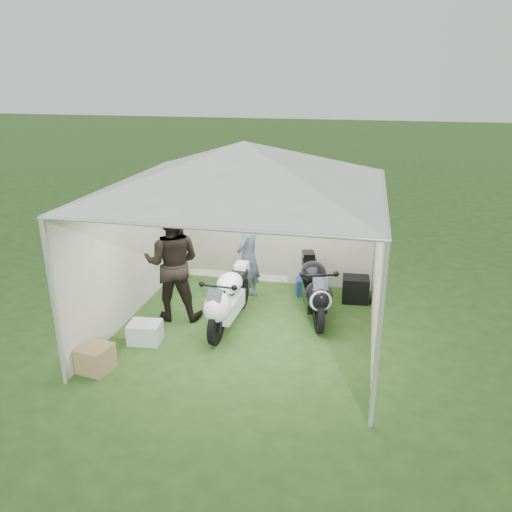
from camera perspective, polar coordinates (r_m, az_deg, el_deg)
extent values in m
plane|color=#27411A|center=(8.20, -1.21, -8.27)|extent=(80.00, 80.00, 0.00)
cylinder|color=silver|center=(6.82, -22.11, -5.23)|extent=(0.06, 0.06, 2.30)
cylinder|color=silver|center=(5.72, 13.83, -9.26)|extent=(0.06, 0.06, 2.30)
cylinder|color=silver|center=(10.13, -9.63, 4.08)|extent=(0.06, 0.06, 2.30)
cylinder|color=silver|center=(9.42, 13.61, 2.58)|extent=(0.06, 0.06, 2.30)
cube|color=beige|center=(9.57, 1.57, 3.43)|extent=(4.00, 0.02, 2.30)
cube|color=beige|center=(8.40, -14.64, 0.34)|extent=(0.02, 4.00, 2.30)
cube|color=beige|center=(7.53, 13.69, -1.89)|extent=(0.02, 4.00, 2.30)
pyramid|color=silver|center=(7.32, -1.36, 10.30)|extent=(5.66, 5.66, 0.70)
cube|color=#99A5B7|center=(9.82, -8.00, 7.88)|extent=(0.22, 0.02, 0.28)
cube|color=#99A5B7|center=(9.70, -6.04, 7.82)|extent=(0.22, 0.02, 0.28)
cube|color=#99A5B7|center=(9.60, -4.04, 7.74)|extent=(0.22, 0.01, 0.28)
cube|color=#99A5B7|center=(9.51, -2.00, 7.66)|extent=(0.22, 0.01, 0.28)
cube|color=#99A5B7|center=(9.88, -7.92, 6.18)|extent=(0.22, 0.02, 0.28)
cube|color=#99A5B7|center=(9.77, -5.98, 6.10)|extent=(0.22, 0.01, 0.28)
cube|color=#99A5B7|center=(9.67, -4.00, 6.01)|extent=(0.22, 0.02, 0.28)
cube|color=#99A5B7|center=(9.58, -1.97, 5.91)|extent=(0.22, 0.01, 0.28)
cylinder|color=#D8590C|center=(9.31, 2.80, 8.02)|extent=(3.20, 0.02, 0.02)
cylinder|color=black|center=(7.68, -4.61, -8.10)|extent=(0.12, 0.56, 0.55)
cylinder|color=black|center=(8.77, -1.75, -4.28)|extent=(0.17, 0.56, 0.55)
cube|color=white|center=(8.15, -3.19, -5.74)|extent=(0.36, 0.89, 0.28)
ellipsoid|color=white|center=(7.62, -4.43, -5.84)|extent=(0.44, 0.57, 0.46)
ellipsoid|color=white|center=(8.07, -3.03, -3.11)|extent=(0.43, 0.59, 0.32)
cube|color=black|center=(8.42, -2.24, -2.50)|extent=(0.27, 0.56, 0.13)
cube|color=white|center=(8.66, -1.64, -1.31)|extent=(0.22, 0.29, 0.17)
cube|color=black|center=(8.40, -2.41, -3.72)|extent=(0.12, 0.51, 0.09)
cube|color=#3F474C|center=(7.42, -4.77, -4.53)|extent=(0.23, 0.14, 0.19)
cylinder|color=black|center=(8.04, 7.19, -6.76)|extent=(0.23, 0.58, 0.57)
cylinder|color=black|center=(9.24, 5.96, -3.01)|extent=(0.28, 0.59, 0.57)
cube|color=black|center=(8.56, 6.59, -4.43)|extent=(0.54, 0.96, 0.29)
ellipsoid|color=black|center=(7.99, 7.19, -4.49)|extent=(0.56, 0.66, 0.48)
ellipsoid|color=black|center=(8.49, 6.61, -1.81)|extent=(0.55, 0.68, 0.34)
cube|color=black|center=(8.87, 6.25, -1.23)|extent=(0.38, 0.62, 0.13)
cube|color=black|center=(9.13, 6.00, -0.06)|extent=(0.27, 0.33, 0.17)
cube|color=#9C2712|center=(8.84, 6.29, -2.44)|extent=(0.22, 0.53, 0.10)
cube|color=#3F474C|center=(7.78, 7.39, -3.18)|extent=(0.26, 0.19, 0.20)
cylinder|color=white|center=(7.80, 7.42, -5.13)|extent=(0.34, 0.10, 0.34)
cube|color=blue|center=(9.38, 5.85, -3.53)|extent=(0.46, 0.35, 0.31)
imported|color=black|center=(8.30, -9.53, -0.78)|extent=(1.05, 0.87, 1.96)
imported|color=slate|center=(8.92, -0.90, -0.18)|extent=(0.53, 0.67, 1.61)
cube|color=black|center=(9.21, 11.30, -3.75)|extent=(0.49, 0.40, 0.47)
cube|color=#B6BABF|center=(7.94, -12.55, -8.50)|extent=(0.51, 0.42, 0.32)
cube|color=olive|center=(7.41, -17.86, -11.06)|extent=(0.47, 0.47, 0.37)
cube|color=silver|center=(8.05, -12.81, -8.57)|extent=(0.29, 0.25, 0.21)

